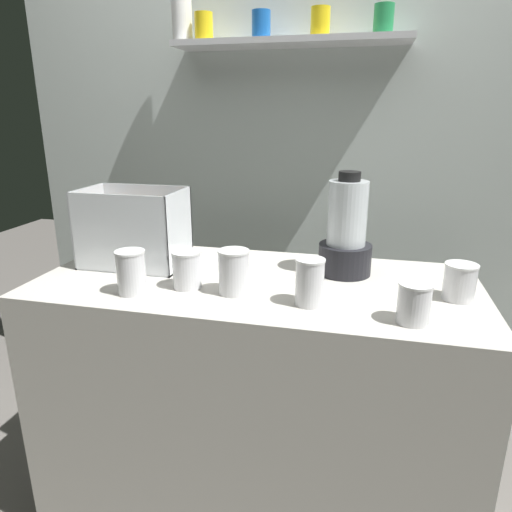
{
  "coord_description": "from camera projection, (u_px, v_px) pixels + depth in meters",
  "views": [
    {
      "loc": [
        0.33,
        -1.36,
        1.42
      ],
      "look_at": [
        0.0,
        0.0,
        0.98
      ],
      "focal_mm": 32.41,
      "sensor_mm": 36.0,
      "label": 1
    }
  ],
  "objects": [
    {
      "name": "ground_plane",
      "position": [
        256.0,
        501.0,
        1.76
      ],
      "size": [
        8.0,
        8.0,
        0.0
      ],
      "primitive_type": "plane",
      "color": "slate"
    },
    {
      "name": "juice_cup_carrot_left",
      "position": [
        187.0,
        272.0,
        1.41
      ],
      "size": [
        0.09,
        0.09,
        0.12
      ],
      "color": "white",
      "rests_on": "counter"
    },
    {
      "name": "juice_cup_beet_middle",
      "position": [
        234.0,
        274.0,
        1.36
      ],
      "size": [
        0.09,
        0.09,
        0.13
      ],
      "color": "white",
      "rests_on": "counter"
    },
    {
      "name": "blender_pitcher",
      "position": [
        346.0,
        234.0,
        1.51
      ],
      "size": [
        0.17,
        0.17,
        0.34
      ],
      "color": "black",
      "rests_on": "counter"
    },
    {
      "name": "juice_cup_mango_right",
      "position": [
        310.0,
        284.0,
        1.28
      ],
      "size": [
        0.08,
        0.08,
        0.13
      ],
      "color": "white",
      "rests_on": "counter"
    },
    {
      "name": "carrot_display_bin",
      "position": [
        134.0,
        241.0,
        1.62
      ],
      "size": [
        0.35,
        0.22,
        0.27
      ],
      "color": "white",
      "rests_on": "counter"
    },
    {
      "name": "back_wall_unit",
      "position": [
        295.0,
        147.0,
        2.09
      ],
      "size": [
        2.6,
        0.24,
        2.5
      ],
      "color": "silver",
      "rests_on": "ground_plane"
    },
    {
      "name": "counter",
      "position": [
        256.0,
        400.0,
        1.62
      ],
      "size": [
        1.4,
        0.64,
        0.9
      ],
      "primitive_type": "cube",
      "color": "beige",
      "rests_on": "ground_plane"
    },
    {
      "name": "juice_cup_orange_far_right",
      "position": [
        414.0,
        305.0,
        1.17
      ],
      "size": [
        0.09,
        0.09,
        0.11
      ],
      "color": "white",
      "rests_on": "counter"
    },
    {
      "name": "juice_cup_pomegranate_rightmost",
      "position": [
        460.0,
        284.0,
        1.32
      ],
      "size": [
        0.09,
        0.09,
        0.11
      ],
      "color": "white",
      "rests_on": "counter"
    },
    {
      "name": "juice_cup_orange_far_left",
      "position": [
        131.0,
        275.0,
        1.36
      ],
      "size": [
        0.09,
        0.09,
        0.13
      ],
      "color": "white",
      "rests_on": "counter"
    }
  ]
}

